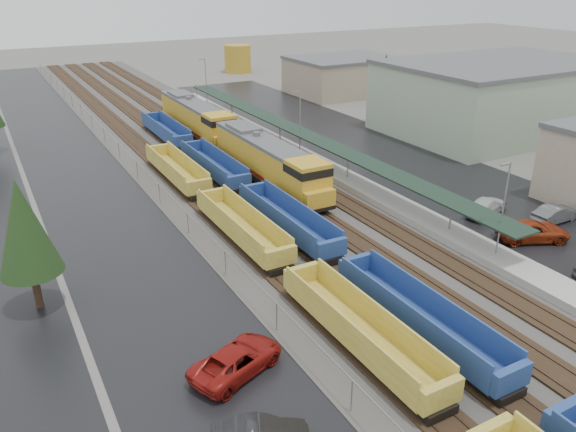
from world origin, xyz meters
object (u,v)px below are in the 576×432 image
(parked_car_east_c, at_px, (486,206))
(parked_car_east_e, at_px, (556,214))
(storage_tank, at_px, (238,59))
(well_string_yellow, at_px, (359,330))
(parked_car_east_b, at_px, (533,231))
(well_string_blue, at_px, (343,261))
(locomotive_lead, at_px, (270,162))
(locomotive_trail, at_px, (197,119))
(parked_car_west_c, at_px, (237,360))

(parked_car_east_c, bearing_deg, parked_car_east_e, -155.94)
(storage_tank, distance_m, parked_car_east_e, 88.77)
(well_string_yellow, height_order, parked_car_east_c, well_string_yellow)
(parked_car_east_b, relative_size, parked_car_east_c, 1.09)
(parked_car_east_c, bearing_deg, well_string_blue, 79.90)
(locomotive_lead, bearing_deg, locomotive_trail, 90.00)
(parked_car_east_c, bearing_deg, storage_tank, -28.60)
(parked_car_west_c, bearing_deg, parked_car_east_e, -102.82)
(locomotive_trail, height_order, storage_tank, storage_tank)
(parked_car_east_b, relative_size, parked_car_east_e, 1.24)
(well_string_yellow, bearing_deg, parked_car_west_c, 168.94)
(well_string_blue, distance_m, parked_car_east_c, 18.16)
(parked_car_west_c, bearing_deg, well_string_yellow, -122.51)
(locomotive_trail, bearing_deg, storage_tank, 60.03)
(well_string_yellow, height_order, parked_car_east_e, well_string_yellow)
(well_string_yellow, relative_size, parked_car_east_e, 16.90)
(parked_car_east_b, bearing_deg, well_string_yellow, 128.08)
(locomotive_lead, bearing_deg, storage_tank, 68.31)
(parked_car_east_b, bearing_deg, storage_tank, 16.21)
(locomotive_trail, bearing_deg, well_string_yellow, -99.46)
(locomotive_trail, distance_m, storage_tank, 53.94)
(parked_car_west_c, xyz_separation_m, parked_car_east_e, (33.20, 5.04, -0.01))
(parked_car_west_c, distance_m, parked_car_east_c, 30.58)
(locomotive_lead, bearing_deg, well_string_blue, -101.66)
(locomotive_trail, relative_size, parked_car_east_b, 3.68)
(locomotive_trail, bearing_deg, parked_car_east_e, -66.63)
(storage_tank, bearing_deg, well_string_blue, -109.56)
(locomotive_lead, distance_m, well_string_blue, 19.85)
(well_string_blue, relative_size, parked_car_east_b, 16.62)
(parked_car_west_c, bearing_deg, storage_tank, -45.77)
(locomotive_lead, xyz_separation_m, storage_tank, (26.94, 67.72, 0.34))
(well_string_blue, relative_size, storage_tank, 16.69)
(parked_car_east_b, bearing_deg, parked_car_west_c, 122.00)
(locomotive_lead, height_order, parked_car_east_b, locomotive_lead)
(locomotive_trail, relative_size, well_string_blue, 0.22)
(well_string_yellow, distance_m, storage_tank, 101.00)
(locomotive_trail, distance_m, parked_car_east_c, 39.88)
(well_string_blue, relative_size, parked_car_west_c, 17.11)
(parked_car_east_b, bearing_deg, parked_car_east_c, 16.99)
(locomotive_lead, distance_m, locomotive_trail, 21.00)
(parked_car_east_e, bearing_deg, parked_car_east_b, 106.96)
(locomotive_trail, distance_m, parked_car_west_c, 49.07)
(well_string_blue, distance_m, parked_car_east_b, 17.30)
(locomotive_trail, xyz_separation_m, well_string_blue, (-4.00, -40.38, -1.44))
(parked_car_west_c, relative_size, parked_car_east_c, 1.06)
(well_string_yellow, bearing_deg, storage_tank, 69.76)
(parked_car_east_e, bearing_deg, parked_car_east_c, 43.19)
(storage_tank, height_order, parked_car_west_c, storage_tank)
(well_string_blue, distance_m, storage_tank, 92.46)
(well_string_yellow, xyz_separation_m, well_string_blue, (4.00, 7.64, -0.01))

